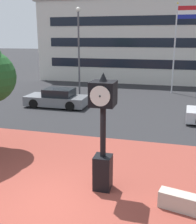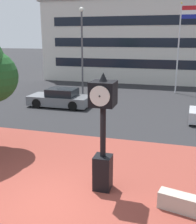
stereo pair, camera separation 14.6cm
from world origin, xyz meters
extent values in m
plane|color=#262628|center=(0.00, 0.00, 0.00)|extent=(200.00, 200.00, 0.00)
cube|color=brown|center=(0.00, 0.84, 0.00)|extent=(44.00, 9.69, 0.01)
cube|color=black|center=(1.22, 1.19, 0.57)|extent=(0.55, 0.55, 1.13)
cylinder|color=black|center=(1.22, 1.19, 1.95)|extent=(0.18, 0.18, 1.63)
cube|color=black|center=(1.22, 1.19, 3.12)|extent=(0.73, 0.73, 0.73)
cylinder|color=silver|center=(1.22, 1.57, 3.12)|extent=(0.59, 0.03, 0.59)
sphere|color=black|center=(1.22, 1.59, 3.12)|extent=(0.05, 0.05, 0.05)
cylinder|color=silver|center=(1.22, 0.81, 3.12)|extent=(0.59, 0.03, 0.59)
sphere|color=black|center=(1.22, 0.79, 3.12)|extent=(0.05, 0.05, 0.05)
cone|color=black|center=(1.22, 1.19, 3.62)|extent=(0.25, 0.25, 0.26)
cube|color=slate|center=(-4.53, 10.93, 0.44)|extent=(4.27, 1.87, 0.64)
cube|color=black|center=(-4.32, 10.93, 1.00)|extent=(1.97, 1.61, 0.56)
cylinder|color=black|center=(-5.85, 10.06, 0.32)|extent=(0.64, 0.22, 0.64)
cylinder|color=black|center=(-5.86, 11.80, 0.32)|extent=(0.64, 0.22, 0.64)
cylinder|color=black|center=(-3.21, 10.07, 0.32)|extent=(0.64, 0.22, 0.64)
cylinder|color=black|center=(-3.21, 11.81, 0.32)|extent=(0.64, 0.22, 0.64)
cylinder|color=silver|center=(3.23, 18.18, 3.65)|extent=(0.12, 0.12, 7.31)
sphere|color=gold|center=(3.23, 18.18, 7.37)|extent=(0.14, 0.14, 0.14)
cube|color=red|center=(4.02, 18.18, 6.99)|extent=(1.46, 0.02, 0.33)
cube|color=white|center=(4.02, 18.18, 6.66)|extent=(1.46, 0.02, 0.33)
cube|color=navy|center=(4.02, 18.18, 6.33)|extent=(1.46, 0.02, 0.33)
cube|color=beige|center=(4.45, 28.77, 4.19)|extent=(31.37, 13.89, 8.37)
cube|color=gray|center=(4.45, 28.77, 8.62)|extent=(32.00, 14.17, 0.50)
cube|color=black|center=(4.45, 21.80, 2.09)|extent=(28.24, 0.04, 0.90)
cube|color=black|center=(4.45, 21.80, 4.19)|extent=(28.24, 0.04, 0.90)
cube|color=black|center=(4.45, 21.80, 6.28)|extent=(28.24, 0.04, 0.90)
cylinder|color=#4C4C51|center=(-4.02, 14.44, 3.29)|extent=(0.14, 0.14, 6.57)
sphere|color=white|center=(-4.02, 14.44, 6.72)|extent=(0.36, 0.36, 0.36)
camera|label=1|loc=(3.12, -6.55, 4.74)|focal=44.25mm
camera|label=2|loc=(3.26, -6.51, 4.74)|focal=44.25mm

